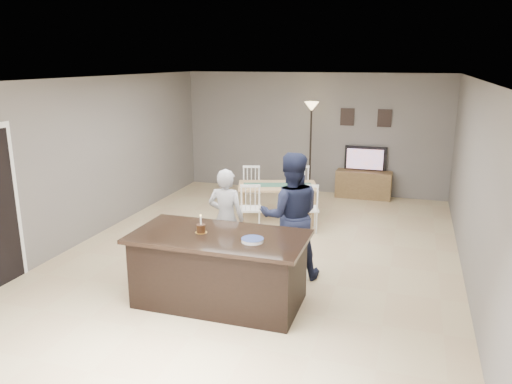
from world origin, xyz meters
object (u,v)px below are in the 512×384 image
(woman, at_px, (226,219))
(man, at_px, (291,216))
(kitchen_island, at_px, (220,269))
(television, at_px, (365,159))
(dining_table, at_px, (277,191))
(floor_lamp, at_px, (311,124))
(plate_stack, at_px, (252,240))
(birthday_cake, at_px, (201,228))
(tv_console, at_px, (363,184))

(woman, height_order, man, man)
(kitchen_island, height_order, woman, woman)
(television, distance_m, dining_table, 2.61)
(dining_table, height_order, floor_lamp, floor_lamp)
(plate_stack, distance_m, floor_lamp, 5.58)
(birthday_cake, bearing_deg, floor_lamp, 87.24)
(woman, xyz_separation_m, plate_stack, (0.79, -1.20, 0.18))
(dining_table, distance_m, floor_lamp, 2.23)
(woman, relative_size, dining_table, 0.74)
(tv_console, relative_size, birthday_cake, 5.19)
(tv_console, xyz_separation_m, plate_stack, (-0.73, -5.68, 0.62))
(tv_console, distance_m, man, 4.59)
(television, relative_size, man, 0.52)
(man, relative_size, birthday_cake, 7.67)
(kitchen_island, bearing_deg, tv_console, 77.84)
(tv_console, relative_size, man, 0.68)
(man, relative_size, plate_stack, 6.65)
(kitchen_island, relative_size, tv_console, 1.79)
(kitchen_island, height_order, tv_console, kitchen_island)
(tv_console, bearing_deg, plate_stack, -97.36)
(dining_table, relative_size, floor_lamp, 0.95)
(television, relative_size, plate_stack, 3.43)
(man, bearing_deg, birthday_cake, 31.16)
(plate_stack, bearing_deg, dining_table, 100.53)
(floor_lamp, bearing_deg, woman, -94.60)
(man, bearing_deg, floor_lamp, -100.46)
(television, height_order, floor_lamp, floor_lamp)
(television, bearing_deg, birthday_cake, 75.66)
(dining_table, bearing_deg, man, -88.34)
(woman, distance_m, plate_stack, 1.45)
(birthday_cake, bearing_deg, woman, 94.58)
(man, relative_size, dining_table, 0.89)
(tv_console, height_order, plate_stack, plate_stack)
(kitchen_island, xyz_separation_m, dining_table, (-0.20, 3.45, 0.11))
(plate_stack, relative_size, dining_table, 0.13)
(kitchen_island, xyz_separation_m, plate_stack, (0.47, -0.11, 0.47))
(television, height_order, man, man)
(plate_stack, xyz_separation_m, dining_table, (-0.66, 3.56, -0.35))
(tv_console, distance_m, dining_table, 2.55)
(man, bearing_deg, tv_console, -115.62)
(floor_lamp, bearing_deg, kitchen_island, -90.22)
(dining_table, xyz_separation_m, floor_lamp, (0.22, 1.95, 1.05))
(tv_console, distance_m, plate_stack, 5.76)
(tv_console, distance_m, television, 0.57)
(dining_table, bearing_deg, floor_lamp, 66.11)
(television, relative_size, woman, 0.62)
(dining_table, bearing_deg, plate_stack, -97.04)
(plate_stack, bearing_deg, woman, 123.48)
(birthday_cake, xyz_separation_m, dining_table, (0.04, 3.44, -0.39))
(kitchen_island, xyz_separation_m, man, (0.64, 1.05, 0.43))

